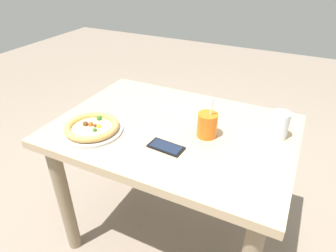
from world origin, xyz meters
TOP-DOWN VIEW (x-y plane):
  - ground_plane at (0.00, 0.00)m, footprint 8.00×8.00m
  - dining_table at (0.00, 0.00)m, footprint 1.10×0.79m
  - pizza_near at (-0.31, -0.20)m, footprint 0.28×0.28m
  - drink_cup_colored at (0.16, -0.00)m, footprint 0.09×0.09m
  - water_cup_clear at (0.45, 0.13)m, footprint 0.08×0.08m
  - paper_napkin at (-0.06, 0.19)m, footprint 0.18×0.17m
  - cell_phone at (0.04, -0.16)m, footprint 0.16×0.09m

SIDE VIEW (x-z plane):
  - ground_plane at x=0.00m, z-range 0.00..0.00m
  - dining_table at x=0.00m, z-range 0.25..1.00m
  - paper_napkin at x=-0.06m, z-range 0.75..0.75m
  - cell_phone at x=0.04m, z-range 0.75..0.76m
  - pizza_near at x=-0.31m, z-range 0.75..0.79m
  - drink_cup_colored at x=0.16m, z-range 0.71..0.90m
  - water_cup_clear at x=0.45m, z-range 0.75..0.87m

